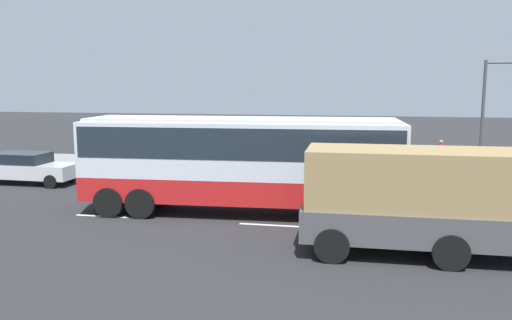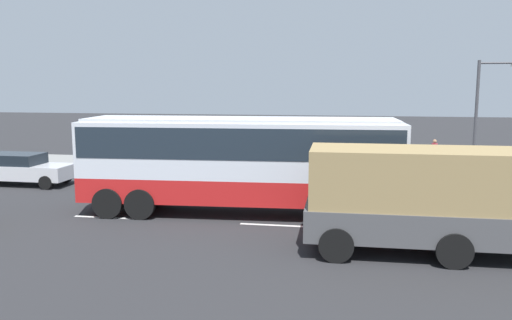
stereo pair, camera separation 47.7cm
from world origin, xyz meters
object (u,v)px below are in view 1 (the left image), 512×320
(coach_bus, at_px, (241,155))
(car_silver_hatch, at_px, (27,167))
(pedestrian_at_crossing, at_px, (441,152))
(street_lamp, at_px, (489,108))
(pedestrian_near_curb, at_px, (320,150))
(cargo_truck, at_px, (443,200))

(coach_bus, relative_size, car_silver_hatch, 2.49)
(pedestrian_at_crossing, relative_size, street_lamp, 0.28)
(pedestrian_near_curb, distance_m, street_lamp, 9.06)
(street_lamp, bearing_deg, coach_bus, -138.90)
(car_silver_hatch, relative_size, pedestrian_near_curb, 2.97)
(car_silver_hatch, xyz_separation_m, pedestrian_near_curb, (13.62, 7.40, 0.27))
(coach_bus, bearing_deg, car_silver_hatch, 159.23)
(cargo_truck, relative_size, car_silver_hatch, 1.75)
(pedestrian_at_crossing, bearing_deg, street_lamp, -111.47)
(pedestrian_near_curb, height_order, pedestrian_at_crossing, pedestrian_at_crossing)
(coach_bus, height_order, street_lamp, street_lamp)
(car_silver_hatch, height_order, pedestrian_at_crossing, pedestrian_at_crossing)
(car_silver_hatch, height_order, street_lamp, street_lamp)
(coach_bus, height_order, car_silver_hatch, coach_bus)
(car_silver_hatch, relative_size, pedestrian_at_crossing, 2.92)
(coach_bus, xyz_separation_m, street_lamp, (10.64, 9.28, 1.39))
(pedestrian_near_curb, bearing_deg, car_silver_hatch, -73.91)
(coach_bus, height_order, cargo_truck, coach_bus)
(cargo_truck, distance_m, street_lamp, 13.64)
(pedestrian_near_curb, xyz_separation_m, street_lamp, (8.51, -1.81, 2.54))
(coach_bus, distance_m, pedestrian_near_curb, 11.35)
(cargo_truck, height_order, pedestrian_near_curb, cargo_truck)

